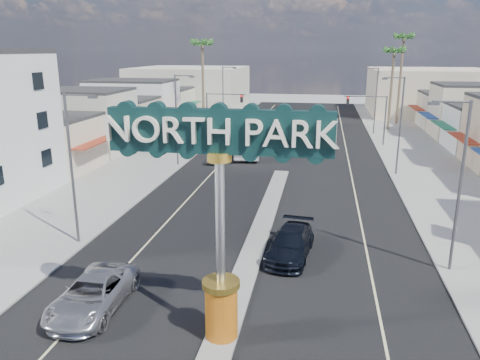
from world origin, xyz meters
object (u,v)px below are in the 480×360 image
at_px(traffic_signal_left, 221,107).
at_px(streetlight_r_mid, 399,121).
at_px(streetlight_r_far, 375,97).
at_px(suv_left, 93,294).
at_px(traffic_signal_right, 370,110).
at_px(streetlight_l_far, 224,95).
at_px(palm_left_far, 202,48).
at_px(palm_right_mid, 394,55).
at_px(streetlight_l_near, 73,162).
at_px(suv_right, 290,244).
at_px(gateway_sign, 220,200).
at_px(car_parked_left, 217,155).
at_px(palm_right_far, 403,42).
at_px(city_bus, 248,140).
at_px(streetlight_l_mid, 178,115).
at_px(streetlight_r_near, 458,179).

xyz_separation_m(traffic_signal_left, streetlight_r_mid, (19.62, -13.99, 0.79)).
relative_size(streetlight_r_far, suv_left, 1.62).
bearing_deg(traffic_signal_right, streetlight_l_far, 157.80).
height_order(palm_left_far, palm_right_mid, palm_left_far).
height_order(streetlight_l_near, suv_right, streetlight_l_near).
distance_m(gateway_sign, streetlight_r_far, 51.10).
relative_size(streetlight_r_far, suv_right, 1.67).
bearing_deg(palm_left_far, streetlight_l_near, -86.33).
height_order(streetlight_r_far, car_parked_left, streetlight_r_far).
distance_m(traffic_signal_right, palm_right_far, 20.59).
xyz_separation_m(streetlight_r_far, city_bus, (-14.94, -14.95, -3.55)).
bearing_deg(car_parked_left, streetlight_r_mid, -2.79).
height_order(streetlight_l_far, palm_right_mid, palm_right_mid).
xyz_separation_m(gateway_sign, streetlight_r_mid, (10.43, 28.02, -0.86)).
height_order(streetlight_l_near, palm_right_mid, palm_right_mid).
height_order(streetlight_l_mid, streetlight_r_mid, same).
bearing_deg(palm_right_mid, car_parked_left, -130.16).
xyz_separation_m(streetlight_l_mid, palm_right_far, (25.43, 32.00, 7.32)).
distance_m(streetlight_l_mid, palm_right_mid, 35.44).
bearing_deg(streetlight_r_near, palm_right_mid, 86.81).
xyz_separation_m(palm_right_mid, suv_left, (-19.15, -52.81, -9.83)).
relative_size(traffic_signal_left, streetlight_l_far, 0.67).
distance_m(gateway_sign, traffic_signal_left, 43.04).
xyz_separation_m(streetlight_l_mid, suv_right, (12.59, -19.65, -4.29)).
relative_size(traffic_signal_right, streetlight_r_near, 0.67).
bearing_deg(streetlight_l_mid, car_parked_left, 33.53).
xyz_separation_m(gateway_sign, streetlight_r_near, (10.43, 8.02, -0.86)).
bearing_deg(car_parked_left, traffic_signal_left, 104.76).
bearing_deg(streetlight_l_near, streetlight_r_mid, 43.79).
height_order(traffic_signal_right, palm_right_mid, palm_right_mid).
bearing_deg(car_parked_left, streetlight_r_near, -47.32).
xyz_separation_m(streetlight_l_near, streetlight_l_far, (0.00, 42.00, 0.00)).
height_order(traffic_signal_left, palm_right_far, palm_right_far).
height_order(suv_right, city_bus, city_bus).
bearing_deg(gateway_sign, traffic_signal_left, 102.33).
bearing_deg(streetlight_r_far, city_bus, -134.97).
distance_m(streetlight_l_mid, streetlight_l_far, 22.00).
height_order(streetlight_l_near, streetlight_r_near, same).
relative_size(streetlight_r_mid, city_bus, 0.83).
bearing_deg(palm_right_far, suv_left, -109.78).
relative_size(palm_right_mid, suv_left, 2.17).
bearing_deg(car_parked_left, traffic_signal_right, 40.40).
relative_size(gateway_sign, traffic_signal_right, 1.53).
distance_m(streetlight_r_near, streetlight_r_mid, 20.00).
relative_size(streetlight_l_near, car_parked_left, 2.16).
bearing_deg(suv_left, gateway_sign, -11.57).
height_order(streetlight_l_mid, suv_right, streetlight_l_mid).
relative_size(streetlight_l_near, streetlight_r_mid, 1.00).
height_order(streetlight_r_far, city_bus, streetlight_r_far).
relative_size(streetlight_r_mid, palm_right_far, 0.64).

